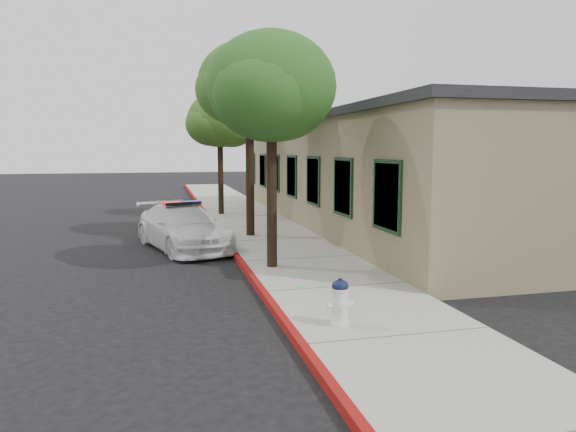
% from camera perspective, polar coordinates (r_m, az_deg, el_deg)
% --- Properties ---
extents(ground, '(120.00, 120.00, 0.00)m').
position_cam_1_polar(ground, '(10.83, -2.93, -8.96)').
color(ground, black).
rests_on(ground, ground).
extents(sidewalk, '(3.20, 60.00, 0.15)m').
position_cam_1_polar(sidewalk, '(13.99, 1.20, -4.89)').
color(sidewalk, gray).
rests_on(sidewalk, ground).
extents(red_curb, '(0.14, 60.00, 0.16)m').
position_cam_1_polar(red_curb, '(13.68, -5.07, -5.18)').
color(red_curb, maroon).
rests_on(red_curb, ground).
extents(clapboard_building, '(7.30, 20.89, 4.24)m').
position_cam_1_polar(clapboard_building, '(21.08, 10.43, 4.73)').
color(clapboard_building, '#867857').
rests_on(clapboard_building, ground).
extents(police_car, '(3.14, 4.95, 1.46)m').
position_cam_1_polar(police_car, '(16.22, -11.34, -1.20)').
color(police_car, white).
rests_on(police_car, ground).
extents(fire_hydrant, '(0.44, 0.38, 0.78)m').
position_cam_1_polar(fire_hydrant, '(8.74, 5.69, -9.28)').
color(fire_hydrant, white).
rests_on(fire_hydrant, sidewalk).
extents(street_tree_near, '(3.09, 3.23, 5.65)m').
position_cam_1_polar(street_tree_near, '(12.77, -1.76, 13.31)').
color(street_tree_near, black).
rests_on(street_tree_near, sidewalk).
extents(street_tree_mid, '(3.59, 3.35, 6.39)m').
position_cam_1_polar(street_tree_mid, '(17.63, -4.20, 13.60)').
color(street_tree_mid, black).
rests_on(street_tree_mid, sidewalk).
extents(street_tree_far, '(3.09, 2.83, 5.35)m').
position_cam_1_polar(street_tree_far, '(23.44, -7.37, 10.03)').
color(street_tree_far, black).
rests_on(street_tree_far, sidewalk).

